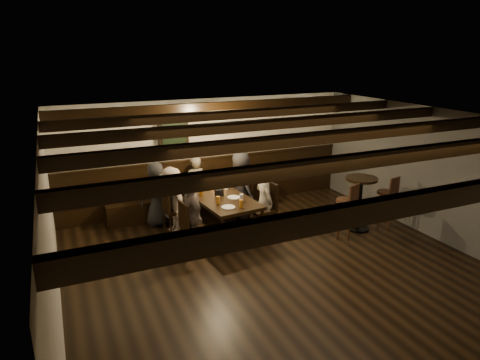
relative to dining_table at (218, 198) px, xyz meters
name	(u,v)px	position (x,y,z in m)	size (l,w,h in m)	color
room	(218,176)	(0.06, 0.16, 0.38)	(7.00, 7.00, 7.00)	black
dining_table	(218,198)	(0.00, 0.00, 0.00)	(1.10, 2.10, 0.76)	black
chair_left_near	(175,218)	(-0.76, 0.38, -0.42)	(0.44, 0.44, 0.88)	black
chair_left_far	(193,235)	(-0.67, -0.52, -0.42)	(0.45, 0.45, 0.90)	black
chair_right_near	(239,204)	(0.67, 0.52, -0.39)	(0.49, 0.49, 0.99)	black
chair_right_far	(262,218)	(0.76, -0.38, -0.39)	(0.49, 0.49, 0.99)	black
person_bench_left	(157,194)	(-0.98, 0.81, -0.05)	(0.63, 0.41, 1.30)	#262629
person_bench_centre	(196,186)	(-0.10, 1.05, -0.06)	(0.46, 0.30, 1.27)	slate
person_bench_right	(236,183)	(0.81, 0.98, -0.10)	(0.58, 0.45, 1.19)	maroon
person_left_near	(172,200)	(-0.79, 0.38, -0.05)	(0.83, 0.48, 1.28)	#AA9C90
person_left_far	(191,215)	(-0.70, -0.52, -0.04)	(0.77, 0.32, 1.31)	gray
person_right_near	(241,185)	(0.70, 0.52, 0.02)	(0.70, 0.45, 1.43)	#2B2B2E
person_right_far	(264,201)	(0.79, -0.38, -0.05)	(0.47, 0.31, 1.29)	#A9A18F
pint_a	(189,184)	(-0.35, 0.67, 0.13)	(0.07, 0.07, 0.14)	#BF7219
pint_b	(214,180)	(0.19, 0.67, 0.13)	(0.07, 0.07, 0.14)	#BF7219
pint_c	(201,192)	(-0.31, 0.07, 0.13)	(0.07, 0.07, 0.14)	#BF7219
pint_d	(227,186)	(0.28, 0.23, 0.13)	(0.07, 0.07, 0.14)	silver
pint_e	(218,200)	(-0.18, -0.47, 0.13)	(0.07, 0.07, 0.14)	#BF7219
pint_f	(241,198)	(0.25, -0.53, 0.13)	(0.07, 0.07, 0.14)	silver
pint_g	(241,204)	(0.13, -0.79, 0.13)	(0.07, 0.07, 0.14)	#BF7219
plate_near	(228,207)	(-0.08, -0.71, 0.07)	(0.24, 0.24, 0.01)	white
plate_far	(234,197)	(0.21, -0.28, 0.07)	(0.24, 0.24, 0.01)	white
condiment_caddy	(219,192)	(0.00, -0.05, 0.12)	(0.15, 0.10, 0.12)	black
candle	(216,188)	(0.09, 0.31, 0.09)	(0.05, 0.05, 0.05)	beige
high_top_table	(360,196)	(2.54, -1.01, 0.00)	(0.60, 0.60, 1.06)	black
bar_stool_left	(345,218)	(2.04, -1.22, -0.29)	(0.37, 0.39, 1.08)	#381D12
bar_stool_right	(385,209)	(3.04, -1.17, -0.29)	(0.36, 0.38, 1.08)	#381D12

